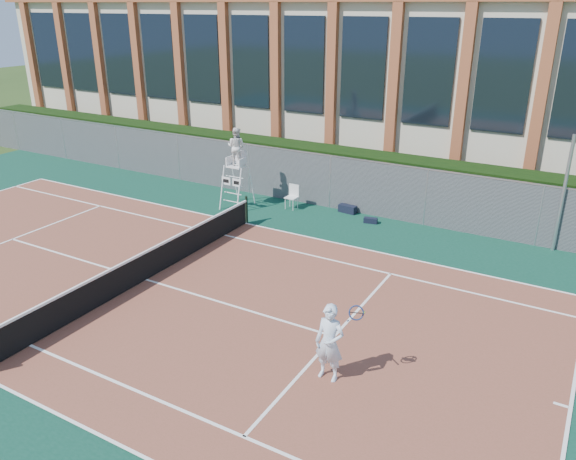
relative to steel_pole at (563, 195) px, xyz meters
The scene contains 13 objects.
ground 13.86m from the steel_pole, 140.63° to the right, with size 120.00×120.00×0.00m, color #233814.
apron 13.26m from the steel_pole, 144.01° to the right, with size 36.00×20.00×0.01m, color #0C3627.
tennis_court 13.86m from the steel_pole, 140.63° to the right, with size 23.77×10.97×0.02m, color brown.
tennis_net 13.80m from the steel_pole, 140.63° to the right, with size 0.10×11.30×1.10m.
fence 10.64m from the steel_pole, behind, with size 40.00×0.06×2.20m, color #595E60, non-canonical shape.
hedge 10.72m from the steel_pole, behind, with size 40.00×1.40×2.20m, color black.
building 14.23m from the steel_pole, 138.90° to the left, with size 45.00×10.60×8.22m.
steel_pole is the anchor object (origin of this frame).
umpire_chair 12.12m from the steel_pole, behind, with size 0.94×1.44×3.36m.
plastic_chair 10.03m from the steel_pole, behind, with size 0.48×0.48×0.99m.
sports_bag_near 7.91m from the steel_pole, behind, with size 0.74×0.29×0.31m, color black.
sports_bag_far 6.75m from the steel_pole, behind, with size 0.52×0.23×0.21m, color black.
tennis_player 10.95m from the steel_pole, 109.21° to the right, with size 1.02×0.68×1.85m.
Camera 1 is at (11.45, -11.20, 7.91)m, focal length 35.00 mm.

